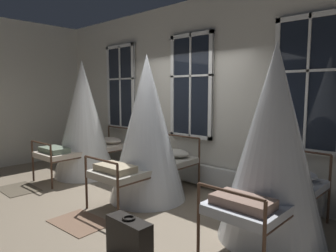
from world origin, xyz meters
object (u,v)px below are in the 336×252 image
Objects in this scene: cot_third at (274,145)px; cot_second at (147,130)px; suitcase_dark at (129,239)px; cot_first at (83,120)px.

cot_second is at bearing 92.25° from cot_third.
suitcase_dark is at bearing -140.80° from cot_second.
suitcase_dark is (1.22, -1.43, -0.93)m from cot_second.
cot_first is 1.02× the size of cot_third.
cot_second is 4.22× the size of suitcase_dark.
suitcase_dark is (3.26, -1.49, -0.96)m from cot_first.
cot_third is at bearing -91.38° from cot_first.
cot_third is (2.12, 0.05, -0.00)m from cot_second.
cot_second is 2.12m from cot_third.
cot_first reaches higher than cot_third.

